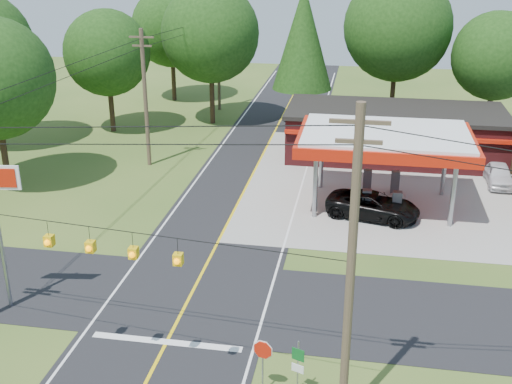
% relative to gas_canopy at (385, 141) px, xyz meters
% --- Properties ---
extents(ground, '(120.00, 120.00, 0.00)m').
position_rel_gas_canopy_xyz_m(ground, '(-9.00, -13.00, -4.27)').
color(ground, '#37541D').
rests_on(ground, ground).
extents(main_highway, '(8.00, 120.00, 0.02)m').
position_rel_gas_canopy_xyz_m(main_highway, '(-9.00, -13.00, -4.26)').
color(main_highway, black).
rests_on(main_highway, ground).
extents(cross_road, '(70.00, 7.00, 0.02)m').
position_rel_gas_canopy_xyz_m(cross_road, '(-9.00, -13.00, -4.25)').
color(cross_road, black).
rests_on(cross_road, ground).
extents(lane_center_yellow, '(0.15, 110.00, 0.00)m').
position_rel_gas_canopy_xyz_m(lane_center_yellow, '(-9.00, -13.00, -4.24)').
color(lane_center_yellow, yellow).
rests_on(lane_center_yellow, main_highway).
extents(gas_canopy, '(10.60, 7.40, 4.88)m').
position_rel_gas_canopy_xyz_m(gas_canopy, '(0.00, 0.00, 0.00)').
color(gas_canopy, gray).
rests_on(gas_canopy, ground).
extents(convenience_store, '(16.40, 7.55, 3.80)m').
position_rel_gas_canopy_xyz_m(convenience_store, '(1.00, 9.98, -2.35)').
color(convenience_store, maroon).
rests_on(convenience_store, ground).
extents(utility_pole_near_right, '(1.80, 0.30, 11.50)m').
position_rel_gas_canopy_xyz_m(utility_pole_near_right, '(-1.50, -20.00, 1.69)').
color(utility_pole_near_right, '#473828').
rests_on(utility_pole_near_right, ground).
extents(utility_pole_far_left, '(1.80, 0.30, 10.00)m').
position_rel_gas_canopy_xyz_m(utility_pole_far_left, '(-17.00, 5.00, 0.93)').
color(utility_pole_far_left, '#473828').
rests_on(utility_pole_far_left, ground).
extents(utility_pole_north, '(0.30, 0.30, 9.50)m').
position_rel_gas_canopy_xyz_m(utility_pole_north, '(-15.50, 22.00, 0.48)').
color(utility_pole_north, '#473828').
rests_on(utility_pole_north, ground).
extents(overhead_beacons, '(17.04, 2.04, 1.03)m').
position_rel_gas_canopy_xyz_m(overhead_beacons, '(-10.00, -19.00, 1.95)').
color(overhead_beacons, black).
rests_on(overhead_beacons, ground).
extents(treeline_backdrop, '(70.27, 51.59, 13.30)m').
position_rel_gas_canopy_xyz_m(treeline_backdrop, '(-8.18, 11.01, 3.22)').
color(treeline_backdrop, '#332316').
rests_on(treeline_backdrop, ground).
extents(suv_car, '(6.66, 6.66, 1.55)m').
position_rel_gas_canopy_xyz_m(suv_car, '(-0.50, -2.01, -3.49)').
color(suv_car, black).
rests_on(suv_car, ground).
extents(sedan_car, '(4.28, 4.28, 1.42)m').
position_rel_gas_canopy_xyz_m(sedan_car, '(8.00, 5.11, -3.55)').
color(sedan_car, white).
rests_on(sedan_car, ground).
extents(octagonal_stop_sign, '(0.78, 0.23, 2.29)m').
position_rel_gas_canopy_xyz_m(octagonal_stop_sign, '(-4.50, -19.01, -2.57)').
color(octagonal_stop_sign, gray).
rests_on(octagonal_stop_sign, ground).
extents(route_sign_post, '(0.47, 0.20, 2.40)m').
position_rel_gas_canopy_xyz_m(route_sign_post, '(-3.20, -19.02, -2.83)').
color(route_sign_post, gray).
rests_on(route_sign_post, ground).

